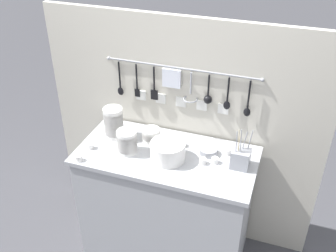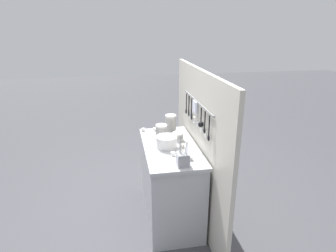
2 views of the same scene
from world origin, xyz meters
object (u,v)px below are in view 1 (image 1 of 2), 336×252
object	(u,v)px
cup_back_left	(182,144)
cup_centre	(228,152)
cup_edge_far	(79,158)
cup_beside_plates	(215,160)
steel_mixing_bowl	(208,151)
cutlery_caddy	(241,158)
cup_mid_row	(90,146)
cup_edge_near	(203,161)
cup_by_caddy	(133,139)
plate_stack	(168,151)
bowl_stack_nested_right	(127,142)
cup_front_right	(128,128)
bowl_stack_short_front	(114,123)
bowl_stack_wide_centre	(151,135)

from	to	relation	value
cup_back_left	cup_centre	bearing A→B (deg)	1.82
cup_edge_far	cup_beside_plates	xyz separation A→B (m)	(0.81, 0.26, 0.00)
steel_mixing_bowl	cup_back_left	size ratio (longest dim) A/B	2.63
cutlery_caddy	cup_beside_plates	size ratio (longest dim) A/B	6.40
cup_mid_row	cup_back_left	bearing A→B (deg)	21.93
cup_edge_near	cup_mid_row	world-z (taller)	same
cup_back_left	cup_beside_plates	distance (m)	0.27
cup_by_caddy	cup_mid_row	size ratio (longest dim) A/B	1.00
plate_stack	cup_by_caddy	world-z (taller)	plate_stack
bowl_stack_nested_right	cup_front_right	world-z (taller)	bowl_stack_nested_right
cup_front_right	cup_back_left	distance (m)	0.42
cutlery_caddy	cup_edge_far	bearing A→B (deg)	-164.00
bowl_stack_nested_right	cup_edge_near	distance (m)	0.50
cup_edge_far	cup_edge_near	bearing A→B (deg)	16.95
bowl_stack_short_front	cutlery_caddy	size ratio (longest dim) A/B	0.78
cup_by_caddy	cup_back_left	xyz separation A→B (m)	(0.33, 0.06, 0.00)
cup_edge_near	cup_back_left	bearing A→B (deg)	142.11
cup_mid_row	cutlery_caddy	bearing A→B (deg)	8.08
steel_mixing_bowl	cup_mid_row	world-z (taller)	steel_mixing_bowl
bowl_stack_nested_right	cup_edge_near	bearing A→B (deg)	4.68
cup_by_caddy	steel_mixing_bowl	bearing A→B (deg)	3.02
bowl_stack_short_front	bowl_stack_wide_centre	world-z (taller)	bowl_stack_short_front
bowl_stack_nested_right	cup_mid_row	size ratio (longest dim) A/B	3.60
bowl_stack_short_front	cup_edge_far	size ratio (longest dim) A/B	4.99
cutlery_caddy	cup_beside_plates	world-z (taller)	cutlery_caddy
cup_edge_near	cup_front_right	bearing A→B (deg)	162.23
bowl_stack_short_front	cup_by_caddy	size ratio (longest dim) A/B	4.99
cup_centre	cup_edge_far	world-z (taller)	same
cup_front_right	cup_mid_row	world-z (taller)	same
cup_front_right	cup_edge_far	size ratio (longest dim) A/B	1.00
bowl_stack_nested_right	cup_beside_plates	xyz separation A→B (m)	(0.56, 0.07, -0.06)
bowl_stack_wide_centre	cup_back_left	distance (m)	0.22
cutlery_caddy	cup_centre	world-z (taller)	cutlery_caddy
bowl_stack_nested_right	cutlery_caddy	bearing A→B (deg)	7.22
steel_mixing_bowl	cup_beside_plates	distance (m)	0.10
bowl_stack_wide_centre	cup_front_right	size ratio (longest dim) A/B	2.79
bowl_stack_short_front	cup_front_right	xyz separation A→B (m)	(0.06, 0.09, -0.09)
cup_edge_far	cup_mid_row	distance (m)	0.14
bowl_stack_wide_centre	cup_beside_plates	size ratio (longest dim) A/B	2.79
plate_stack	cup_by_caddy	xyz separation A→B (m)	(-0.29, 0.11, -0.04)
cup_edge_near	cup_edge_far	size ratio (longest dim) A/B	1.00
cup_edge_near	cup_mid_row	distance (m)	0.74
cup_centre	cup_by_caddy	bearing A→B (deg)	-174.02
cup_by_caddy	cup_mid_row	distance (m)	0.28
cup_edge_near	cup_by_caddy	size ratio (longest dim) A/B	1.00
bowl_stack_short_front	steel_mixing_bowl	size ratio (longest dim) A/B	1.89
bowl_stack_wide_centre	cutlery_caddy	world-z (taller)	cutlery_caddy
cutlery_caddy	cup_front_right	bearing A→B (deg)	170.25
bowl_stack_wide_centre	steel_mixing_bowl	world-z (taller)	bowl_stack_wide_centre
steel_mixing_bowl	cup_front_right	size ratio (longest dim) A/B	2.63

